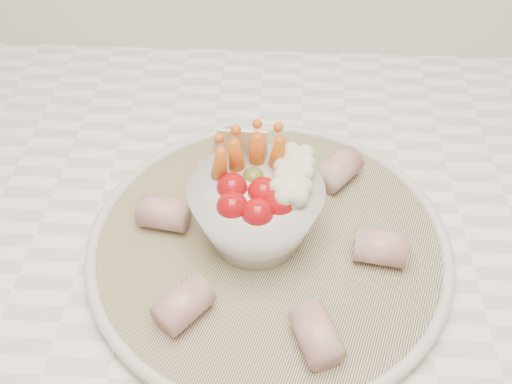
{
  "coord_description": "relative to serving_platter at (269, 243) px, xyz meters",
  "views": [
    {
      "loc": [
        -0.09,
        1.01,
        1.38
      ],
      "look_at": [
        -0.11,
        1.38,
        1.0
      ],
      "focal_mm": 40.0,
      "sensor_mm": 36.0,
      "label": 1
    }
  ],
  "objects": [
    {
      "name": "cured_meat_rolls",
      "position": [
        -0.0,
        0.0,
        0.02
      ],
      "size": [
        0.27,
        0.29,
        0.03
      ],
      "color": "#A34A4C",
      "rests_on": "serving_platter"
    },
    {
      "name": "serving_platter",
      "position": [
        0.0,
        0.0,
        0.0
      ],
      "size": [
        0.46,
        0.46,
        0.02
      ],
      "color": "navy",
      "rests_on": "kitchen_counter"
    },
    {
      "name": "veggie_bowl",
      "position": [
        -0.01,
        0.01,
        0.05
      ],
      "size": [
        0.13,
        0.13,
        0.11
      ],
      "color": "silver",
      "rests_on": "serving_platter"
    }
  ]
}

